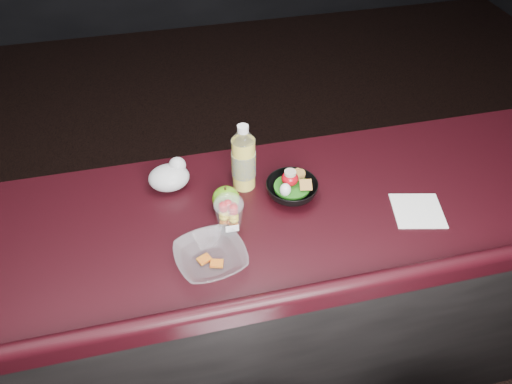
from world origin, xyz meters
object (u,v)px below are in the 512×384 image
fruit_cup (229,213)px  green_apple (226,199)px  snack_bowl (291,188)px  lemonade_bottle (244,162)px  takeout_bowl (211,258)px

fruit_cup → green_apple: bearing=86.0°
fruit_cup → snack_bowl: (0.23, 0.10, -0.04)m
fruit_cup → snack_bowl: bearing=24.0°
snack_bowl → green_apple: bearing=-177.5°
snack_bowl → fruit_cup: bearing=-156.0°
lemonade_bottle → green_apple: bearing=-129.5°
green_apple → takeout_bowl: (-0.09, -0.22, -0.02)m
lemonade_bottle → green_apple: lemonade_bottle is taller
takeout_bowl → lemonade_bottle: bearing=62.1°
fruit_cup → takeout_bowl: fruit_cup is taller
fruit_cup → lemonade_bottle: bearing=65.4°
green_apple → snack_bowl: 0.23m
lemonade_bottle → takeout_bowl: (-0.17, -0.32, -0.08)m
fruit_cup → green_apple: fruit_cup is taller
snack_bowl → lemonade_bottle: bearing=148.4°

